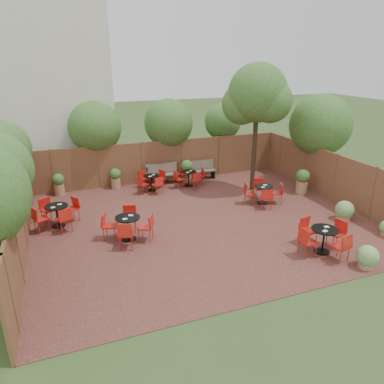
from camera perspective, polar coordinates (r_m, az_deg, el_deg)
name	(u,v)px	position (r m, az deg, el deg)	size (l,w,h in m)	color
ground	(202,221)	(13.47, 1.54, -4.58)	(80.00, 80.00, 0.00)	#354F23
courtyard_paving	(202,221)	(13.47, 1.54, -4.54)	(12.00, 10.00, 0.02)	#391B17
fence_back	(163,161)	(17.58, -4.57, 4.89)	(12.00, 0.08, 2.00)	brown
fence_left	(22,220)	(12.31, -25.35, -4.08)	(0.08, 10.00, 2.00)	brown
fence_right	(335,178)	(16.20, 21.66, 2.11)	(0.08, 10.00, 2.00)	brown
neighbour_building	(56,95)	(19.37, -20.78, 14.16)	(5.00, 4.00, 8.00)	silver
overhang_foliage	(148,139)	(14.23, -6.91, 8.30)	(16.05, 10.75, 2.79)	#325E1E
courtyard_tree	(257,97)	(15.90, 10.30, 14.53)	(2.68, 2.58, 5.55)	black
park_bench_left	(162,173)	(17.33, -4.77, 2.96)	(1.56, 0.55, 0.95)	brown
park_bench_right	(200,170)	(17.94, 1.32, 3.56)	(1.48, 0.51, 0.91)	brown
bistro_tables	(184,205)	(13.64, -1.30, -2.11)	(9.63, 8.87, 0.93)	black
planters	(182,177)	(16.48, -1.62, 2.35)	(10.68, 4.14, 1.10)	#956E4A
low_shrubs	(360,228)	(13.36, 25.02, -5.23)	(2.77, 3.50, 0.73)	#956E4A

